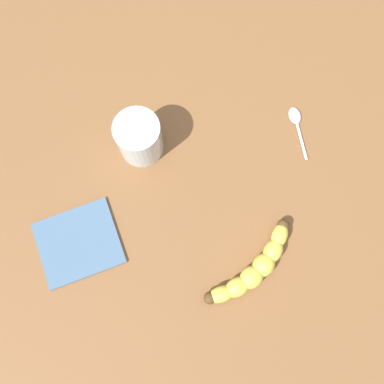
# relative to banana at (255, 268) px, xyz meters

# --- Properties ---
(wooden_tabletop) EXTENTS (1.20, 1.20, 0.03)m
(wooden_tabletop) POSITION_rel_banana_xyz_m (0.09, -0.11, -0.03)
(wooden_tabletop) COLOR brown
(wooden_tabletop) RESTS_ON ground
(banana) EXTENTS (0.16, 0.15, 0.04)m
(banana) POSITION_rel_banana_xyz_m (0.00, 0.00, 0.00)
(banana) COLOR #E5D64C
(banana) RESTS_ON wooden_tabletop
(smoothie_glass) EXTENTS (0.08, 0.08, 0.09)m
(smoothie_glass) POSITION_rel_banana_xyz_m (0.20, -0.24, 0.02)
(smoothie_glass) COLOR silver
(smoothie_glass) RESTS_ON wooden_tabletop
(teaspoon) EXTENTS (0.03, 0.11, 0.01)m
(teaspoon) POSITION_rel_banana_xyz_m (-0.10, -0.29, -0.01)
(teaspoon) COLOR silver
(teaspoon) RESTS_ON wooden_tabletop
(folded_napkin) EXTENTS (0.18, 0.17, 0.01)m
(folded_napkin) POSITION_rel_banana_xyz_m (0.32, -0.06, -0.02)
(folded_napkin) COLOR slate
(folded_napkin) RESTS_ON wooden_tabletop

